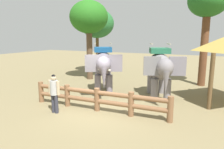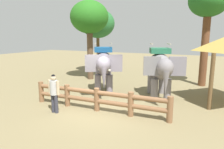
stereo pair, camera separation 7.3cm
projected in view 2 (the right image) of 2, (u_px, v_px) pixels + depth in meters
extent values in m
plane|color=olive|center=(100.00, 109.00, 9.54)|extent=(60.00, 60.00, 0.00)
cylinder|color=brown|center=(41.00, 92.00, 10.47)|extent=(0.24, 0.24, 1.05)
cylinder|color=brown|center=(67.00, 95.00, 9.84)|extent=(0.24, 0.24, 1.05)
cylinder|color=brown|center=(97.00, 99.00, 9.21)|extent=(0.24, 0.24, 1.05)
cylinder|color=brown|center=(131.00, 104.00, 8.58)|extent=(0.24, 0.24, 1.05)
cylinder|color=brown|center=(170.00, 110.00, 7.95)|extent=(0.24, 0.24, 1.05)
cylinder|color=brown|center=(97.00, 101.00, 9.22)|extent=(6.41, 0.46, 0.20)
cylinder|color=brown|center=(97.00, 92.00, 9.15)|extent=(6.41, 0.46, 0.20)
cylinder|color=slate|center=(110.00, 85.00, 11.58)|extent=(0.36, 0.36, 1.19)
cylinder|color=slate|center=(98.00, 85.00, 11.55)|extent=(0.36, 0.36, 1.19)
cylinder|color=slate|center=(108.00, 79.00, 13.16)|extent=(0.36, 0.36, 1.19)
cylinder|color=slate|center=(98.00, 79.00, 13.12)|extent=(0.36, 0.36, 1.19)
ellipsoid|color=slate|center=(103.00, 64.00, 12.14)|extent=(2.34, 2.92, 1.39)
ellipsoid|color=slate|center=(104.00, 64.00, 10.55)|extent=(1.10, 1.15, 0.85)
cube|color=slate|center=(115.00, 63.00, 10.69)|extent=(0.75, 0.49, 0.89)
cube|color=slate|center=(93.00, 63.00, 10.62)|extent=(0.75, 0.49, 0.89)
cone|color=slate|center=(104.00, 79.00, 10.38)|extent=(0.32, 0.32, 1.09)
cone|color=beige|center=(107.00, 70.00, 10.39)|extent=(0.36, 0.26, 0.15)
cone|color=beige|center=(101.00, 70.00, 10.37)|extent=(0.36, 0.26, 0.15)
cube|color=#185084|center=(103.00, 50.00, 11.99)|extent=(1.32, 1.27, 0.28)
cylinder|color=#A59E8C|center=(111.00, 43.00, 11.94)|extent=(0.45, 0.74, 0.07)
cylinder|color=#A59E8C|center=(95.00, 43.00, 11.90)|extent=(0.45, 0.74, 0.07)
cylinder|color=slate|center=(167.00, 90.00, 10.44)|extent=(0.36, 0.36, 1.20)
cylinder|color=slate|center=(154.00, 90.00, 10.48)|extent=(0.36, 0.36, 1.20)
cylinder|color=slate|center=(162.00, 83.00, 12.03)|extent=(0.36, 0.36, 1.20)
cylinder|color=slate|center=(151.00, 83.00, 12.07)|extent=(0.36, 0.36, 1.20)
ellipsoid|color=slate|center=(159.00, 66.00, 11.05)|extent=(2.13, 2.95, 1.40)
ellipsoid|color=slate|center=(165.00, 68.00, 9.45)|extent=(1.05, 1.12, 0.86)
cube|color=slate|center=(177.00, 66.00, 9.51)|extent=(0.79, 0.41, 0.90)
cube|color=slate|center=(152.00, 66.00, 9.58)|extent=(0.79, 0.41, 0.90)
cone|color=slate|center=(166.00, 84.00, 9.27)|extent=(0.32, 0.32, 1.10)
cube|color=#256949|center=(160.00, 51.00, 10.89)|extent=(1.29, 1.22, 0.28)
cylinder|color=#A59E8C|center=(169.00, 44.00, 10.79)|extent=(0.37, 0.78, 0.07)
cylinder|color=#A59E8C|center=(151.00, 44.00, 10.85)|extent=(0.37, 0.78, 0.07)
cylinder|color=#32333E|center=(56.00, 104.00, 8.95)|extent=(0.16, 0.16, 0.82)
cylinder|color=#32333E|center=(53.00, 103.00, 9.03)|extent=(0.16, 0.16, 0.82)
cylinder|color=#B1B2B3|center=(54.00, 88.00, 8.85)|extent=(0.35, 0.35, 0.63)
cylinder|color=tan|center=(58.00, 88.00, 8.74)|extent=(0.13, 0.13, 0.60)
cylinder|color=tan|center=(50.00, 87.00, 8.96)|extent=(0.13, 0.13, 0.60)
sphere|color=tan|center=(53.00, 78.00, 8.77)|extent=(0.23, 0.23, 0.23)
sphere|color=black|center=(53.00, 76.00, 8.76)|extent=(0.18, 0.18, 0.18)
cylinder|color=brown|center=(211.00, 73.00, 11.33)|extent=(0.18, 0.18, 2.60)
cylinder|color=brown|center=(211.00, 82.00, 9.21)|extent=(0.18, 0.18, 2.60)
cylinder|color=brown|center=(90.00, 54.00, 15.76)|extent=(0.45, 0.45, 3.93)
ellipsoid|color=#24681A|center=(89.00, 17.00, 15.24)|extent=(2.86, 2.86, 2.43)
cylinder|color=brown|center=(204.00, 50.00, 13.51)|extent=(0.48, 0.48, 4.88)
ellipsoid|color=#236322|center=(209.00, 0.00, 12.92)|extent=(2.49, 2.49, 2.12)
cylinder|color=brown|center=(98.00, 53.00, 18.75)|extent=(0.28, 0.28, 3.58)
ellipsoid|color=#276830|center=(98.00, 23.00, 18.26)|extent=(3.03, 3.03, 2.58)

